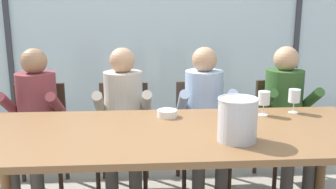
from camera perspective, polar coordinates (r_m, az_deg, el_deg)
The scene contains 18 objects.
ground at distance 3.58m, azimuth -0.74°, elevation -12.11°, with size 14.00×14.00×0.00m, color #9E9384.
window_glass_panel at distance 4.67m, azimuth -1.79°, elevation 10.32°, with size 7.79×0.03×2.60m, color silver.
window_mullion_left at distance 4.90m, azimuth -23.02°, elevation 9.44°, with size 0.06×0.06×2.60m, color #38383D.
window_mullion_right at distance 5.03m, azimuth 18.91°, elevation 9.84°, with size 0.06×0.06×2.60m, color #38383D.
hillside_vineyard at distance 8.66m, azimuth -2.82°, elevation 9.71°, with size 13.79×2.40×2.03m, color #477A38.
dining_table at distance 2.39m, azimuth 0.59°, elevation -7.00°, with size 2.59×0.99×0.77m.
chair_near_curtain at distance 3.40m, azimuth -18.74°, elevation -4.87°, with size 0.47×0.47×0.88m.
chair_left_of_center at distance 3.28m, azimuth -6.71°, elevation -4.91°, with size 0.46×0.46×0.88m.
chair_center at distance 3.33m, azimuth 5.03°, elevation -4.58°, with size 0.46×0.46×0.88m.
chair_right_of_center at distance 3.55m, azimuth 16.74°, elevation -3.98°, with size 0.50×0.50×0.88m.
person_maroon_top at distance 3.24m, azimuth -19.44°, elevation -2.63°, with size 0.48×0.62×1.20m.
person_beige_jumper at distance 3.12m, azimuth -6.74°, elevation -2.53°, with size 0.47×0.61×1.20m.
person_pale_blue_shirt at distance 3.16m, azimuth 5.58°, elevation -2.30°, with size 0.46×0.61×1.20m.
person_olive_shirt at distance 3.34m, azimuth 17.40°, elevation -1.99°, with size 0.47×0.61×1.20m.
ice_bucket_primary at distance 2.19m, azimuth 10.43°, elevation -3.64°, with size 0.23×0.23×0.25m.
tasting_bowl at distance 2.65m, azimuth -0.11°, elevation -2.86°, with size 0.14×0.14×0.05m, color silver.
wine_glass_by_left_taster at distance 2.88m, azimuth 18.49°, elevation -0.35°, with size 0.08×0.08×0.17m.
wine_glass_near_bucket at distance 2.75m, azimuth 14.25°, elevation -0.68°, with size 0.08×0.08×0.17m.
Camera 1 is at (-0.18, -2.24, 1.53)m, focal length 40.46 mm.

